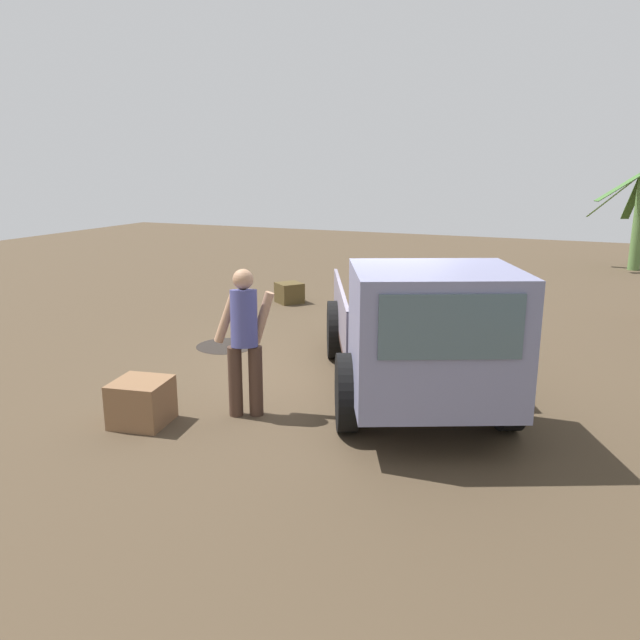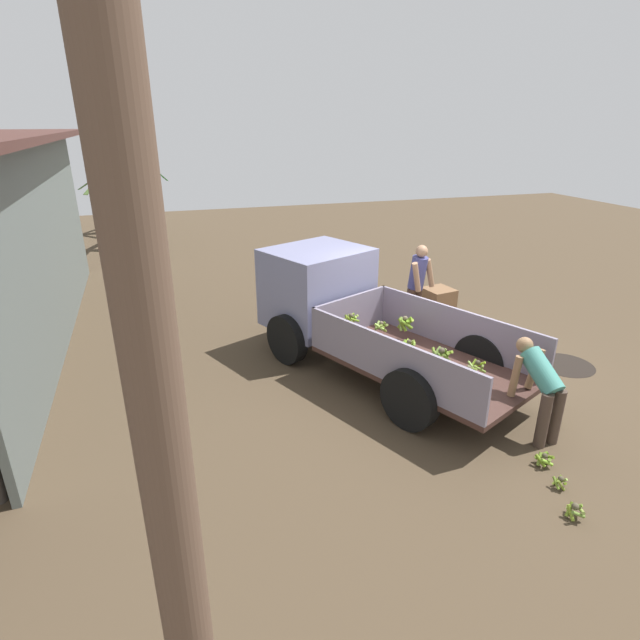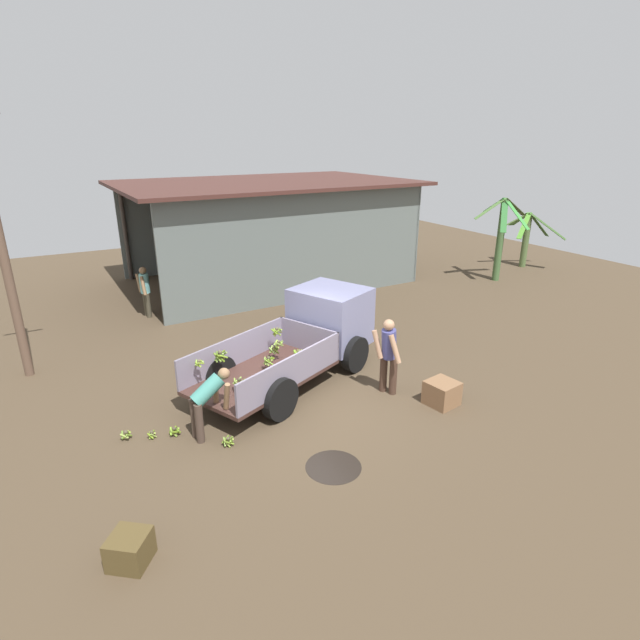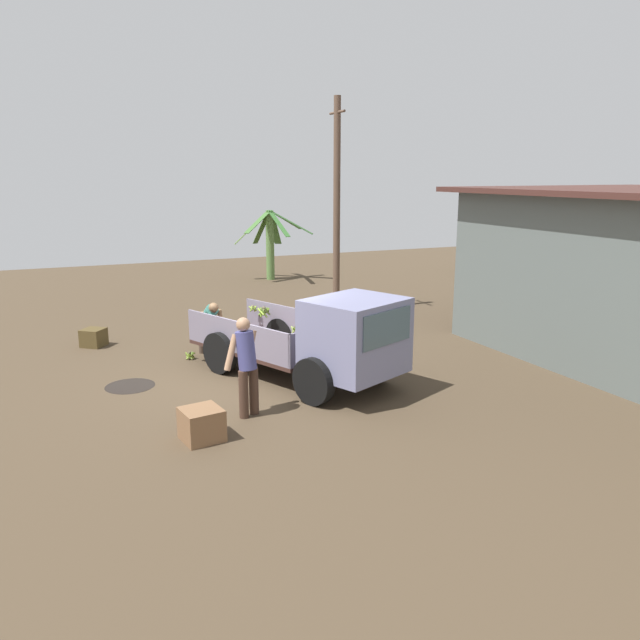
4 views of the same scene
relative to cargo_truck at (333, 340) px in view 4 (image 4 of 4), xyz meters
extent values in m
plane|color=#483A29|center=(-1.17, -1.21, -0.96)|extent=(36.00, 36.00, 0.00)
cylinder|color=black|center=(-1.62, -3.62, -0.96)|extent=(0.96, 0.96, 0.01)
cube|color=#3F2722|center=(-1.69, -0.77, -0.49)|extent=(3.58, 2.86, 0.08)
cube|color=gray|center=(-2.04, -0.01, -0.12)|extent=(2.89, 1.35, 0.67)
cube|color=gray|center=(-1.35, -1.52, -0.12)|extent=(2.89, 1.35, 0.67)
cube|color=gray|center=(-0.28, -0.13, -0.12)|extent=(0.75, 1.58, 0.67)
cube|color=gray|center=(0.51, 0.23, 0.17)|extent=(2.00, 2.12, 1.40)
cube|color=#4C606B|center=(1.17, 0.53, 0.45)|extent=(0.58, 1.23, 0.62)
cylinder|color=black|center=(-0.06, 0.95, -0.53)|extent=(0.88, 0.56, 0.87)
cylinder|color=black|center=(0.68, -0.67, -0.53)|extent=(0.88, 0.56, 0.87)
cylinder|color=black|center=(-2.49, -0.16, -0.53)|extent=(0.88, 0.56, 0.87)
cylinder|color=black|center=(-1.76, -1.77, -0.53)|extent=(0.88, 0.56, 0.87)
sphere|color=brown|center=(-0.88, -0.86, -0.05)|extent=(0.09, 0.09, 0.09)
cylinder|color=olive|center=(-0.81, -0.85, -0.14)|extent=(0.09, 0.20, 0.21)
cylinder|color=olive|center=(-0.86, -0.80, -0.14)|extent=(0.19, 0.11, 0.22)
cylinder|color=olive|center=(-0.92, -0.80, -0.14)|extent=(0.19, 0.14, 0.21)
cylinder|color=olive|center=(-0.97, -0.84, -0.12)|extent=(0.09, 0.23, 0.18)
cylinder|color=#6A9B20|center=(-0.93, -0.91, -0.14)|extent=(0.17, 0.17, 0.21)
cylinder|color=olive|center=(-0.88, -0.95, -0.12)|extent=(0.22, 0.06, 0.18)
cylinder|color=#5E861E|center=(-0.83, -0.91, -0.13)|extent=(0.18, 0.19, 0.20)
sphere|color=#403A2A|center=(-2.40, -1.24, -0.19)|extent=(0.08, 0.08, 0.08)
cylinder|color=olive|center=(-2.43, -1.30, -0.27)|extent=(0.16, 0.12, 0.18)
cylinder|color=#7FA220|center=(-2.35, -1.30, -0.25)|extent=(0.17, 0.15, 0.15)
cylinder|color=#5E7C1A|center=(-2.33, -1.21, -0.25)|extent=(0.11, 0.18, 0.15)
cylinder|color=#82A344|center=(-2.41, -1.16, -0.24)|extent=(0.21, 0.06, 0.12)
cylinder|color=olive|center=(-2.48, -1.23, -0.24)|extent=(0.08, 0.20, 0.13)
sphere|color=brown|center=(-1.13, -0.32, 0.03)|extent=(0.07, 0.07, 0.07)
cylinder|color=olive|center=(-1.17, -0.34, -0.04)|extent=(0.09, 0.14, 0.16)
cylinder|color=olive|center=(-1.13, -0.39, -0.02)|extent=(0.17, 0.05, 0.12)
cylinder|color=olive|center=(-1.07, -0.34, -0.03)|extent=(0.08, 0.16, 0.14)
cylinder|color=olive|center=(-1.08, -0.28, -0.02)|extent=(0.15, 0.14, 0.12)
cylinder|color=#81A73C|center=(-1.17, -0.27, -0.01)|extent=(0.16, 0.14, 0.10)
sphere|color=brown|center=(-2.54, -0.56, 0.16)|extent=(0.09, 0.09, 0.09)
cylinder|color=olive|center=(-2.60, -0.53, 0.07)|extent=(0.10, 0.18, 0.21)
cylinder|color=olive|center=(-2.61, -0.60, 0.08)|extent=(0.14, 0.20, 0.18)
cylinder|color=#57761C|center=(-2.56, -0.62, 0.07)|extent=(0.19, 0.10, 0.21)
cylinder|color=#82A62E|center=(-2.50, -0.64, 0.09)|extent=(0.22, 0.12, 0.15)
cylinder|color=olive|center=(-2.48, -0.58, 0.06)|extent=(0.09, 0.17, 0.22)
cylinder|color=olive|center=(-2.46, -0.52, 0.09)|extent=(0.13, 0.21, 0.17)
cylinder|color=#5A751F|center=(-2.51, -0.47, 0.09)|extent=(0.23, 0.10, 0.16)
cylinder|color=olive|center=(-2.57, -0.49, 0.07)|extent=(0.18, 0.13, 0.20)
sphere|color=brown|center=(-1.16, -0.14, -0.17)|extent=(0.07, 0.07, 0.07)
cylinder|color=olive|center=(-1.22, -0.09, -0.23)|extent=(0.16, 0.17, 0.15)
cylinder|color=olive|center=(-1.23, -0.18, -0.23)|extent=(0.13, 0.19, 0.15)
cylinder|color=#5B7422|center=(-1.14, -0.20, -0.24)|extent=(0.17, 0.09, 0.18)
cylinder|color=olive|center=(-1.10, -0.14, -0.24)|extent=(0.05, 0.18, 0.17)
cylinder|color=olive|center=(-1.14, -0.08, -0.24)|extent=(0.17, 0.09, 0.18)
sphere|color=#463F2D|center=(-1.51, -0.63, -0.17)|extent=(0.07, 0.07, 0.07)
cylinder|color=olive|center=(-1.49, -0.68, -0.25)|extent=(0.15, 0.09, 0.18)
cylinder|color=olive|center=(-1.44, -0.66, -0.22)|extent=(0.12, 0.19, 0.13)
cylinder|color=olive|center=(-1.44, -0.59, -0.22)|extent=(0.12, 0.19, 0.13)
cylinder|color=olive|center=(-1.48, -0.57, -0.24)|extent=(0.17, 0.11, 0.16)
cylinder|color=olive|center=(-1.54, -0.56, -0.23)|extent=(0.17, 0.11, 0.16)
cylinder|color=olive|center=(-1.57, -0.60, -0.23)|extent=(0.09, 0.18, 0.15)
cylinder|color=olive|center=(-1.57, -0.65, -0.24)|extent=(0.09, 0.17, 0.17)
cylinder|color=#7CA436|center=(-1.53, -0.69, -0.23)|extent=(0.18, 0.09, 0.15)
sphere|color=#4C4431|center=(-0.97, 0.13, 0.15)|extent=(0.07, 0.07, 0.07)
cylinder|color=olive|center=(-0.89, 0.13, 0.10)|extent=(0.04, 0.19, 0.12)
cylinder|color=olive|center=(-0.93, 0.17, 0.07)|extent=(0.14, 0.12, 0.18)
cylinder|color=#5C7719|center=(-0.98, 0.19, 0.07)|extent=(0.16, 0.06, 0.17)
cylinder|color=olive|center=(-1.02, 0.14, 0.07)|extent=(0.07, 0.15, 0.18)
cylinder|color=olive|center=(-1.04, 0.10, 0.10)|extent=(0.11, 0.19, 0.12)
cylinder|color=#80A837|center=(-0.97, 0.07, 0.07)|extent=(0.16, 0.04, 0.17)
cylinder|color=olive|center=(-0.92, 0.07, 0.09)|extent=(0.16, 0.15, 0.13)
sphere|color=brown|center=(-3.01, -0.67, 0.12)|extent=(0.07, 0.07, 0.07)
cylinder|color=#80AA2A|center=(-3.04, -0.70, 0.06)|extent=(0.12, 0.11, 0.13)
cylinder|color=olive|center=(-2.99, -0.72, 0.08)|extent=(0.15, 0.08, 0.09)
cylinder|color=#84A945|center=(-2.95, -0.66, 0.07)|extent=(0.06, 0.15, 0.11)
cylinder|color=#8AA92D|center=(-3.00, -0.63, 0.05)|extent=(0.12, 0.06, 0.14)
cylinder|color=olive|center=(-3.06, -0.64, 0.08)|extent=(0.10, 0.15, 0.10)
cube|color=slate|center=(2.16, 4.78, 0.84)|extent=(9.62, 0.42, 3.62)
cylinder|color=#3F3833|center=(-2.64, 10.46, 0.84)|extent=(0.16, 0.16, 3.62)
cylinder|color=#3F3833|center=(-2.46, 4.83, 0.84)|extent=(0.16, 0.16, 3.62)
cylinder|color=brown|center=(-6.14, 2.84, 2.12)|extent=(0.20, 0.20, 6.17)
cylinder|color=brown|center=(-6.14, 2.84, 4.75)|extent=(0.96, 0.07, 0.07)
cylinder|color=#5D8443|center=(-12.54, 2.89, 0.35)|extent=(0.32, 0.32, 2.62)
cube|color=#315F29|center=(-11.69, 2.97, 1.28)|extent=(1.71, 0.33, 0.88)
cube|color=#2F5627|center=(-12.12, 3.62, 1.27)|extent=(1.07, 1.59, 0.90)
cube|color=#3F6F30|center=(-12.61, 3.54, 1.33)|extent=(0.37, 1.33, 0.77)
cube|color=#48773A|center=(-13.02, 3.22, 1.01)|extent=(1.13, 0.91, 1.41)
cube|color=#3D5F27|center=(-12.99, 2.73, 1.04)|extent=(1.00, 0.55, 1.35)
cube|color=#50722C|center=(-12.68, 2.23, 1.08)|extent=(0.49, 1.39, 1.28)
cube|color=#3F6A2F|center=(-12.20, 2.32, 1.32)|extent=(0.88, 1.27, 0.79)
cylinder|color=#566F44|center=(-10.15, 11.29, 0.56)|extent=(0.30, 0.30, 3.05)
cube|color=#328734|center=(-9.45, 11.36, 1.63)|extent=(1.45, 0.32, 1.03)
cube|color=#35592F|center=(-10.00, 11.69, 1.63)|extent=(0.59, 0.92, 1.03)
cube|color=#428440|center=(-10.51, 11.82, 1.84)|extent=(0.93, 1.21, 0.61)
cube|color=#3B7434|center=(-10.79, 11.27, 1.64)|extent=(1.30, 0.24, 1.02)
cube|color=#4D733C|center=(-10.32, 10.81, 1.66)|extent=(0.58, 1.07, 0.96)
cube|color=#315519|center=(-9.96, 10.74, 1.71)|extent=(0.66, 1.21, 0.87)
cylinder|color=#452F23|center=(0.80, -2.00, -0.55)|extent=(0.22, 0.22, 0.83)
cylinder|color=#452F23|center=(0.70, -1.79, -0.55)|extent=(0.22, 0.22, 0.83)
cylinder|color=#444683|center=(0.71, -1.91, 0.20)|extent=(0.48, 0.45, 0.69)
sphere|color=tan|center=(0.67, -1.93, 0.64)|extent=(0.24, 0.24, 0.24)
cylinder|color=tan|center=(0.68, -2.16, 0.18)|extent=(0.24, 0.33, 0.62)
cylinder|color=tan|center=(0.51, -1.78, 0.17)|extent=(0.22, 0.30, 0.62)
cylinder|color=#44352B|center=(-3.40, -1.59, -0.58)|extent=(0.17, 0.17, 0.77)
cylinder|color=#44352B|center=(-3.38, -1.81, -0.58)|extent=(0.17, 0.17, 0.77)
cylinder|color=teal|center=(-3.14, -1.67, -0.02)|extent=(0.69, 0.36, 0.58)
sphere|color=#8C6746|center=(-2.81, -1.63, 0.21)|extent=(0.22, 0.22, 0.22)
cylinder|color=#8C6746|center=(-2.93, -1.45, -0.16)|extent=(0.12, 0.16, 0.58)
cylinder|color=#8C6746|center=(-2.84, -1.83, -0.15)|extent=(0.13, 0.25, 0.58)
cylinder|color=#453F30|center=(-2.88, 5.58, -0.58)|extent=(0.17, 0.17, 0.76)
cylinder|color=#453F30|center=(-2.91, 5.80, -0.58)|extent=(0.17, 0.17, 0.76)
cylinder|color=#78C2C1|center=(-2.90, 5.69, 0.10)|extent=(0.32, 0.32, 0.60)
sphere|color=#8C6746|center=(-2.90, 5.69, 0.51)|extent=(0.22, 0.22, 0.22)
cylinder|color=#8C6746|center=(-2.96, 5.49, 0.08)|extent=(0.14, 0.29, 0.57)
cylinder|color=#8C6746|center=(-3.03, 5.87, 0.09)|extent=(0.14, 0.31, 0.56)
sphere|color=brown|center=(-2.98, -2.17, -0.81)|extent=(0.07, 0.07, 0.07)
cylinder|color=#58771F|center=(-3.01, -2.10, -0.86)|extent=(0.17, 0.10, 0.10)
cylinder|color=#7BA043|center=(-3.04, -2.16, -0.87)|extent=(0.06, 0.17, 0.13)
cylinder|color=olive|center=(-3.02, -2.21, -0.88)|extent=(0.12, 0.12, 0.16)
cylinder|color=olive|center=(-2.97, -2.24, -0.87)|extent=(0.17, 0.05, 0.13)
cylinder|color=#7EA337|center=(-2.93, -2.20, -0.88)|extent=(0.11, 0.15, 0.14)
cylinder|color=#87A532|center=(-2.92, -2.16, -0.88)|extent=(0.06, 0.16, 0.14)
cylinder|color=olive|center=(-2.95, -2.11, -0.87)|extent=(0.16, 0.11, 0.14)
sphere|color=#4B4431|center=(-4.14, -1.26, -0.83)|extent=(0.07, 0.07, 0.07)
cylinder|color=#8EAB4C|center=(-4.12, -1.30, -0.89)|extent=(0.12, 0.08, 0.13)
cylinder|color=olive|center=(-4.09, -1.26, -0.89)|extent=(0.03, 0.13, 0.12)
cylinder|color=olive|center=(-4.14, -1.21, -0.88)|extent=(0.14, 0.04, 0.11)
cylinder|color=olive|center=(-4.18, -1.25, -0.90)|extent=(0.07, 0.11, 0.14)
cylinder|color=olive|center=(-4.18, -1.30, -0.88)|extent=(0.12, 0.11, 0.11)
sphere|color=#443E2C|center=(-3.75, -1.37, -0.82)|extent=(0.07, 0.07, 0.07)
cylinder|color=#5B761C|center=(-3.73, -1.43, -0.86)|extent=(0.17, 0.09, 0.11)
cylinder|color=olive|center=(-3.68, -1.38, -0.87)|extent=(0.08, 0.17, 0.11)
cylinder|color=#89AC3A|center=(-3.71, -1.33, -0.89)|extent=(0.13, 0.13, 0.15)
cylinder|color=#5E7D19|center=(-3.76, -1.30, -0.87)|extent=(0.17, 0.07, 0.12)
cylinder|color=#7AAC2F|center=(-3.81, -1.35, -0.87)|extent=(0.08, 0.17, 0.12)
cylinder|color=olive|center=(-3.78, -1.41, -0.89)|extent=(0.14, 0.12, 0.15)
sphere|color=#4D4632|center=(-4.56, -1.07, -0.81)|extent=(0.08, 0.08, 0.08)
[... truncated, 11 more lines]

